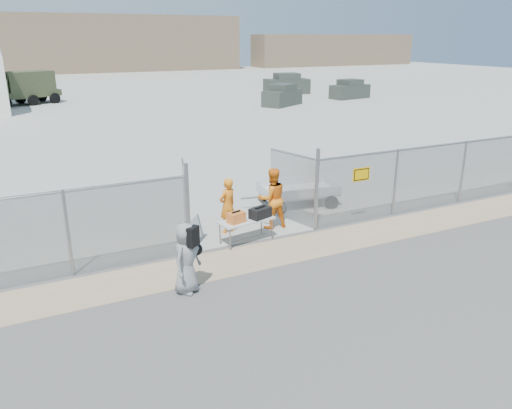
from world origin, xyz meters
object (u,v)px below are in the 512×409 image
folding_table (246,231)px  security_worker_left (228,206)px  utility_trailer (298,193)px  visitor (186,258)px  security_worker_right (272,198)px

folding_table → security_worker_left: bearing=92.2°
utility_trailer → visitor: bearing=-133.1°
visitor → utility_trailer: visitor is taller
folding_table → visitor: bearing=-148.8°
security_worker_right → security_worker_left: bearing=-5.0°
folding_table → visitor: 3.23m
folding_table → security_worker_left: security_worker_left is taller
security_worker_right → visitor: (-3.63, -2.75, -0.10)m
folding_table → visitor: (-2.45, -2.05, 0.50)m
security_worker_left → visitor: visitor is taller
security_worker_left → visitor: bearing=31.3°
folding_table → security_worker_right: 1.50m
security_worker_right → utility_trailer: (1.84, 1.53, -0.53)m
security_worker_right → visitor: size_ratio=1.12×
folding_table → security_worker_right: size_ratio=0.86×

